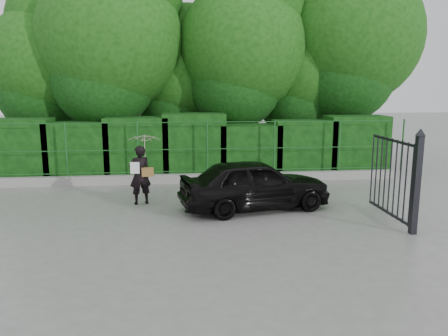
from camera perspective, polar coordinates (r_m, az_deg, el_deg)
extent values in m
plane|color=gray|center=(10.54, -2.70, -7.28)|extent=(80.00, 80.00, 0.00)
cube|color=#9E9E99|center=(14.85, -3.72, -1.34)|extent=(14.00, 0.25, 0.30)
cylinder|color=#1B5620|center=(15.10, -19.92, 2.28)|extent=(0.06, 0.06, 1.80)
cylinder|color=#1B5620|center=(14.71, -11.19, 2.51)|extent=(0.06, 0.06, 1.80)
cylinder|color=#1B5620|center=(14.68, -2.21, 2.70)|extent=(0.06, 0.06, 1.80)
cylinder|color=#1B5620|center=(15.01, 6.59, 2.81)|extent=(0.06, 0.06, 1.80)
cylinder|color=#1B5620|center=(15.67, 14.84, 2.86)|extent=(0.06, 0.06, 1.80)
cylinder|color=#1B5620|center=(16.63, 22.28, 2.85)|extent=(0.06, 0.06, 1.80)
cylinder|color=#1B5620|center=(14.80, -3.74, -0.40)|extent=(13.60, 0.03, 0.03)
cylinder|color=#1B5620|center=(14.67, -3.77, 2.48)|extent=(13.60, 0.03, 0.03)
cylinder|color=#1B5620|center=(14.57, -3.82, 5.98)|extent=(13.60, 0.03, 0.03)
cube|color=black|center=(16.58, -25.13, 2.15)|extent=(2.20, 1.20, 2.14)
cube|color=black|center=(16.04, -18.35, 2.12)|extent=(2.20, 1.20, 2.00)
cube|color=black|center=(15.73, -11.22, 2.60)|extent=(2.20, 1.20, 2.16)
cube|color=black|center=(15.66, -3.92, 2.96)|extent=(2.20, 1.20, 2.27)
cube|color=black|center=(15.89, 3.32, 2.33)|extent=(2.20, 1.20, 1.86)
cube|color=black|center=(16.32, 10.28, 2.64)|extent=(2.20, 1.20, 2.00)
cube|color=black|center=(16.98, 16.79, 2.92)|extent=(2.20, 1.20, 2.15)
cylinder|color=black|center=(18.72, -21.41, 5.80)|extent=(0.36, 0.36, 3.75)
sphere|color=#14470F|center=(18.69, -21.90, 12.67)|extent=(4.50, 4.50, 4.50)
cylinder|color=black|center=(17.41, -14.18, 7.12)|extent=(0.36, 0.36, 4.50)
sphere|color=#14470F|center=(17.46, -14.60, 16.00)|extent=(5.40, 5.40, 5.40)
cylinder|color=black|center=(18.58, -5.84, 5.67)|extent=(0.36, 0.36, 3.25)
sphere|color=#14470F|center=(18.51, -5.96, 11.70)|extent=(3.90, 3.90, 3.90)
cylinder|color=black|center=(17.73, 2.31, 7.10)|extent=(0.36, 0.36, 4.25)
sphere|color=#14470F|center=(17.75, 2.38, 15.34)|extent=(5.10, 5.10, 5.10)
cylinder|color=black|center=(18.96, 9.54, 6.06)|extent=(0.36, 0.36, 3.50)
sphere|color=#14470F|center=(18.91, 9.74, 12.42)|extent=(4.20, 4.20, 4.20)
cylinder|color=black|center=(19.18, 15.74, 7.73)|extent=(0.36, 0.36, 4.75)
sphere|color=#14470F|center=(19.25, 16.19, 16.23)|extent=(5.70, 5.70, 5.70)
cube|color=black|center=(10.44, 23.80, -2.13)|extent=(0.14, 0.14, 2.20)
cone|color=black|center=(10.26, 24.30, 4.31)|extent=(0.22, 0.22, 0.16)
cube|color=black|center=(11.64, 20.66, -5.46)|extent=(0.05, 2.00, 0.06)
cube|color=black|center=(11.29, 21.26, 3.36)|extent=(0.05, 2.00, 0.06)
cylinder|color=black|center=(10.62, 23.25, -2.16)|extent=(0.04, 0.04, 1.90)
cylinder|color=black|center=(10.83, 22.61, -1.87)|extent=(0.04, 0.04, 1.90)
cylinder|color=black|center=(11.04, 22.00, -1.59)|extent=(0.04, 0.04, 1.90)
cylinder|color=black|center=(11.26, 21.41, -1.32)|extent=(0.04, 0.04, 1.90)
cylinder|color=black|center=(11.48, 20.84, -1.07)|extent=(0.04, 0.04, 1.90)
cylinder|color=black|center=(11.69, 20.30, -0.82)|extent=(0.04, 0.04, 1.90)
cylinder|color=black|center=(11.91, 19.77, -0.58)|extent=(0.04, 0.04, 1.90)
cylinder|color=black|center=(12.14, 19.27, -0.35)|extent=(0.04, 0.04, 1.90)
cylinder|color=black|center=(12.36, 18.78, -0.13)|extent=(0.04, 0.04, 1.90)
imported|color=black|center=(12.27, -10.92, -0.90)|extent=(0.69, 0.56, 1.65)
imported|color=#F0C2CE|center=(12.18, -10.31, 2.41)|extent=(0.91, 0.93, 0.84)
cube|color=olive|center=(12.15, -9.93, -0.52)|extent=(0.32, 0.15, 0.24)
cube|color=white|center=(12.12, -11.57, 0.02)|extent=(0.25, 0.02, 0.32)
imported|color=black|center=(11.63, 4.04, -2.09)|extent=(4.23, 2.39, 1.36)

